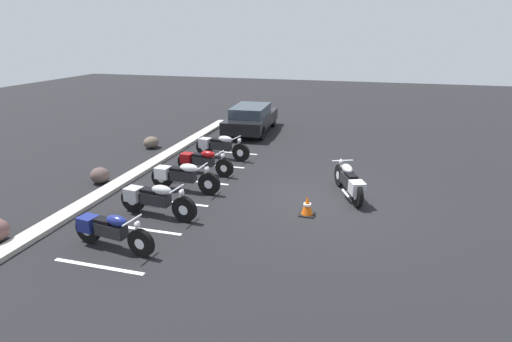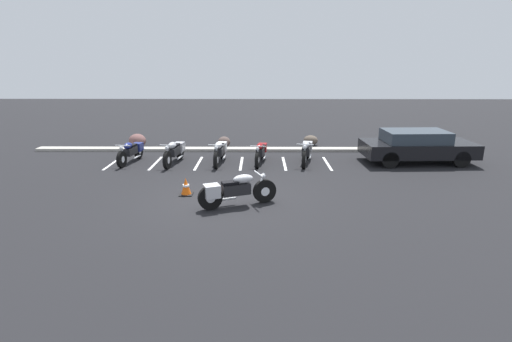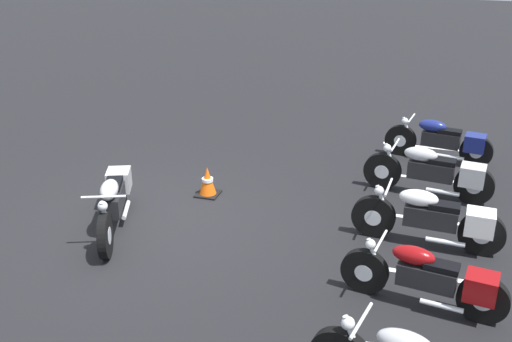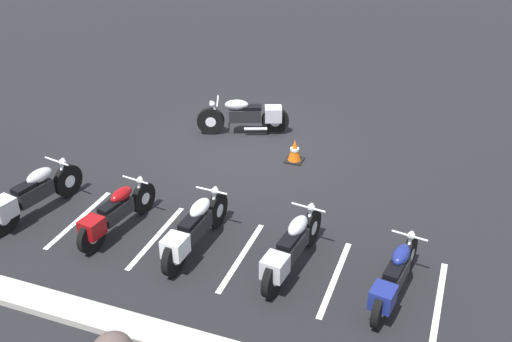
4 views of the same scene
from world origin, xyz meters
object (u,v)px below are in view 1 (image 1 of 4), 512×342
parked_bike_0 (109,230)px  motorcycle_silver_featured (349,182)px  parked_bike_1 (154,199)px  landscape_rock_2 (151,142)px  traffic_cone (307,206)px  parked_bike_2 (181,176)px  landscape_rock_1 (100,175)px  parked_bike_3 (202,161)px  car_black (251,118)px  parked_bike_4 (219,146)px

parked_bike_0 → motorcycle_silver_featured: bearing=50.0°
parked_bike_1 → landscape_rock_2: bearing=126.6°
parked_bike_0 → traffic_cone: (2.87, -3.96, -0.20)m
parked_bike_2 → landscape_rock_1: size_ratio=3.64×
parked_bike_0 → landscape_rock_2: size_ratio=3.15×
motorcycle_silver_featured → traffic_cone: size_ratio=4.08×
parked_bike_3 → traffic_cone: bearing=-22.2°
landscape_rock_1 → landscape_rock_2: 4.13m
parked_bike_3 → parked_bike_2: bearing=-81.6°
motorcycle_silver_featured → traffic_cone: motorcycle_silver_featured is taller
parked_bike_1 → parked_bike_2: 1.78m
car_black → landscape_rock_2: 5.00m
parked_bike_1 → parked_bike_4: bearing=98.0°
car_black → landscape_rock_2: size_ratio=6.45×
motorcycle_silver_featured → parked_bike_3: (0.75, 4.90, -0.04)m
motorcycle_silver_featured → parked_bike_2: bearing=78.7°
parked_bike_2 → landscape_rock_1: (-0.08, 2.81, -0.22)m
traffic_cone → landscape_rock_1: bearing=85.0°
parked_bike_4 → traffic_cone: (-4.11, -3.97, -0.23)m
parked_bike_0 → landscape_rock_2: bearing=121.5°
parked_bike_3 → car_black: size_ratio=0.48×
parked_bike_4 → traffic_cone: size_ratio=4.26×
car_black → landscape_rock_1: 8.37m
motorcycle_silver_featured → parked_bike_4: same height
parked_bike_3 → car_black: 6.21m
parked_bike_2 → car_black: car_black is taller
landscape_rock_1 → landscape_rock_2: landscape_rock_1 is taller
landscape_rock_2 → car_black: bearing=-40.3°
parked_bike_0 → parked_bike_3: 5.16m
parked_bike_0 → parked_bike_2: 3.54m
parked_bike_4 → parked_bike_3: bearing=-77.4°
motorcycle_silver_featured → parked_bike_4: bearing=41.1°
parked_bike_1 → parked_bike_0: bearing=-87.4°
parked_bike_3 → parked_bike_1: bearing=-80.6°
parked_bike_0 → parked_bike_4: parked_bike_4 is taller
motorcycle_silver_featured → landscape_rock_2: (3.16, 8.19, -0.24)m
parked_bike_1 → landscape_rock_1: bearing=155.8°
parked_bike_0 → traffic_cone: bearing=44.2°
landscape_rock_1 → parked_bike_3: bearing=-58.8°
parked_bike_0 → parked_bike_1: 1.76m
parked_bike_1 → traffic_cone: (1.12, -3.84, -0.23)m
parked_bike_4 → traffic_cone: bearing=-35.0°
parked_bike_3 → landscape_rock_1: parked_bike_3 is taller
motorcycle_silver_featured → parked_bike_4: 5.59m
parked_bike_0 → traffic_cone: size_ratio=3.99×
car_black → motorcycle_silver_featured: bearing=-146.8°
landscape_rock_1 → landscape_rock_2: size_ratio=0.92×
motorcycle_silver_featured → landscape_rock_1: size_ratio=3.50×
car_black → traffic_cone: bearing=-157.2°
parked_bike_2 → traffic_cone: size_ratio=4.24×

